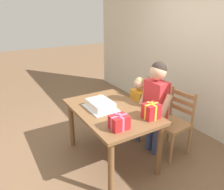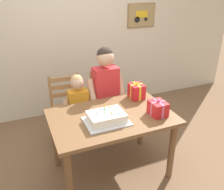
{
  "view_description": "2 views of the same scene",
  "coord_description": "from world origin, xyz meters",
  "px_view_note": "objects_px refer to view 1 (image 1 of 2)",
  "views": [
    {
      "loc": [
        2.17,
        -1.29,
        1.94
      ],
      "look_at": [
        -0.16,
        0.11,
        0.88
      ],
      "focal_mm": 34.82,
      "sensor_mm": 36.0,
      "label": 1
    },
    {
      "loc": [
        -0.86,
        -2.05,
        2.03
      ],
      "look_at": [
        -0.0,
        -0.01,
        1.0
      ],
      "focal_mm": 38.54,
      "sensor_mm": 36.0,
      "label": 2
    }
  ],
  "objects_px": {
    "birthday_cake": "(100,105)",
    "child_older": "(156,100)",
    "gift_box_red_large": "(151,111)",
    "child_younger": "(138,103)",
    "chair_right": "(174,122)",
    "dining_table": "(111,117)",
    "chair_left": "(146,107)",
    "gift_box_beside_cake": "(119,122)"
  },
  "relations": [
    {
      "from": "child_younger",
      "to": "dining_table",
      "type": "bearing_deg",
      "value": -71.36
    },
    {
      "from": "gift_box_beside_cake",
      "to": "child_younger",
      "type": "xyz_separation_m",
      "value": [
        -0.66,
        0.77,
        -0.2
      ]
    },
    {
      "from": "chair_left",
      "to": "child_older",
      "type": "height_order",
      "value": "child_older"
    },
    {
      "from": "dining_table",
      "to": "child_older",
      "type": "distance_m",
      "value": 0.64
    },
    {
      "from": "child_younger",
      "to": "birthday_cake",
      "type": "bearing_deg",
      "value": -81.61
    },
    {
      "from": "gift_box_red_large",
      "to": "child_younger",
      "type": "height_order",
      "value": "child_younger"
    },
    {
      "from": "chair_left",
      "to": "child_younger",
      "type": "distance_m",
      "value": 0.31
    },
    {
      "from": "dining_table",
      "to": "birthday_cake",
      "type": "relative_size",
      "value": 2.96
    },
    {
      "from": "gift_box_red_large",
      "to": "gift_box_beside_cake",
      "type": "bearing_deg",
      "value": -88.28
    },
    {
      "from": "gift_box_red_large",
      "to": "child_younger",
      "type": "distance_m",
      "value": 0.75
    },
    {
      "from": "child_older",
      "to": "child_younger",
      "type": "relative_size",
      "value": 1.29
    },
    {
      "from": "birthday_cake",
      "to": "child_younger",
      "type": "xyz_separation_m",
      "value": [
        -0.1,
        0.7,
        -0.17
      ]
    },
    {
      "from": "gift_box_red_large",
      "to": "chair_left",
      "type": "bearing_deg",
      "value": 142.55
    },
    {
      "from": "child_older",
      "to": "child_younger",
      "type": "bearing_deg",
      "value": 179.9
    },
    {
      "from": "gift_box_beside_cake",
      "to": "chair_left",
      "type": "xyz_separation_m",
      "value": [
        -0.76,
        1.02,
        -0.36
      ]
    },
    {
      "from": "chair_left",
      "to": "gift_box_red_large",
      "type": "bearing_deg",
      "value": -37.45
    },
    {
      "from": "gift_box_red_large",
      "to": "gift_box_beside_cake",
      "type": "xyz_separation_m",
      "value": [
        0.01,
        -0.45,
        -0.01
      ]
    },
    {
      "from": "birthday_cake",
      "to": "chair_left",
      "type": "bearing_deg",
      "value": 101.9
    },
    {
      "from": "dining_table",
      "to": "child_younger",
      "type": "distance_m",
      "value": 0.63
    },
    {
      "from": "gift_box_beside_cake",
      "to": "gift_box_red_large",
      "type": "bearing_deg",
      "value": 91.72
    },
    {
      "from": "child_younger",
      "to": "gift_box_red_large",
      "type": "bearing_deg",
      "value": -26.24
    },
    {
      "from": "birthday_cake",
      "to": "gift_box_red_large",
      "type": "height_order",
      "value": "gift_box_red_large"
    },
    {
      "from": "chair_left",
      "to": "chair_right",
      "type": "bearing_deg",
      "value": -0.01
    },
    {
      "from": "gift_box_beside_cake",
      "to": "chair_right",
      "type": "relative_size",
      "value": 0.22
    },
    {
      "from": "chair_right",
      "to": "chair_left",
      "type": "bearing_deg",
      "value": 179.99
    },
    {
      "from": "chair_left",
      "to": "child_younger",
      "type": "bearing_deg",
      "value": -68.83
    },
    {
      "from": "gift_box_beside_cake",
      "to": "child_older",
      "type": "relative_size",
      "value": 0.15
    },
    {
      "from": "birthday_cake",
      "to": "chair_right",
      "type": "distance_m",
      "value": 1.08
    },
    {
      "from": "gift_box_beside_cake",
      "to": "chair_left",
      "type": "bearing_deg",
      "value": 126.51
    },
    {
      "from": "chair_left",
      "to": "chair_right",
      "type": "height_order",
      "value": "same"
    },
    {
      "from": "chair_left",
      "to": "child_older",
      "type": "xyz_separation_m",
      "value": [
        0.47,
        -0.25,
        0.35
      ]
    },
    {
      "from": "dining_table",
      "to": "child_younger",
      "type": "xyz_separation_m",
      "value": [
        -0.2,
        0.6,
        -0.01
      ]
    },
    {
      "from": "dining_table",
      "to": "chair_right",
      "type": "relative_size",
      "value": 1.42
    },
    {
      "from": "gift_box_beside_cake",
      "to": "birthday_cake",
      "type": "bearing_deg",
      "value": 172.56
    },
    {
      "from": "gift_box_red_large",
      "to": "child_younger",
      "type": "bearing_deg",
      "value": 153.76
    },
    {
      "from": "chair_right",
      "to": "child_older",
      "type": "distance_m",
      "value": 0.45
    },
    {
      "from": "dining_table",
      "to": "chair_left",
      "type": "distance_m",
      "value": 0.92
    },
    {
      "from": "chair_right",
      "to": "gift_box_red_large",
      "type": "bearing_deg",
      "value": -75.59
    },
    {
      "from": "gift_box_red_large",
      "to": "child_younger",
      "type": "relative_size",
      "value": 0.21
    },
    {
      "from": "birthday_cake",
      "to": "child_older",
      "type": "bearing_deg",
      "value": 69.06
    },
    {
      "from": "birthday_cake",
      "to": "dining_table",
      "type": "bearing_deg",
      "value": 45.53
    },
    {
      "from": "birthday_cake",
      "to": "gift_box_beside_cake",
      "type": "xyz_separation_m",
      "value": [
        0.56,
        -0.07,
        0.03
      ]
    }
  ]
}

